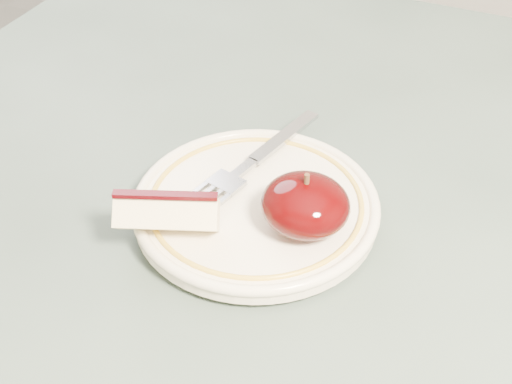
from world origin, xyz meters
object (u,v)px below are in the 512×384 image
at_px(apple_half, 305,205).
at_px(table, 306,310).
at_px(fork, 252,162).
at_px(plate, 256,206).

bearing_deg(apple_half, table, 73.68).
distance_m(apple_half, fork, 0.08).
xyz_separation_m(plate, fork, (-0.02, 0.04, 0.01)).
bearing_deg(table, fork, 148.98).
bearing_deg(fork, table, -107.88).
height_order(table, plate, plate).
bearing_deg(fork, apple_half, -114.28).
xyz_separation_m(table, apple_half, (-0.00, -0.01, 0.13)).
height_order(table, fork, fork).
bearing_deg(table, apple_half, -106.32).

